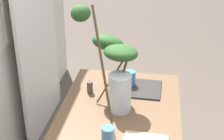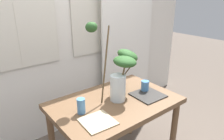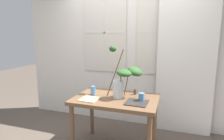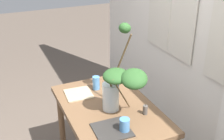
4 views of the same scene
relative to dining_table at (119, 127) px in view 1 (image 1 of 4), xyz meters
name	(u,v)px [view 1 (image 1 of 4)]	position (x,y,z in m)	size (l,w,h in m)	color
dining_table	(119,127)	(0.00, 0.00, 0.00)	(1.15, 0.76, 0.78)	brown
vase_with_branches	(115,65)	(0.10, 0.04, 0.38)	(0.56, 0.38, 0.72)	silver
drinking_glass_blue_left	(108,138)	(-0.35, 0.01, 0.17)	(0.07, 0.07, 0.13)	#4C84BC
drinking_glass_blue_right	(130,78)	(0.36, -0.03, 0.16)	(0.08, 0.08, 0.11)	#4C84BC
plate_square_right	(141,89)	(0.32, -0.12, 0.11)	(0.27, 0.27, 0.01)	#2D2B28
pillar_candle	(90,87)	(0.22, 0.23, 0.14)	(0.04, 0.04, 0.09)	#514C47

